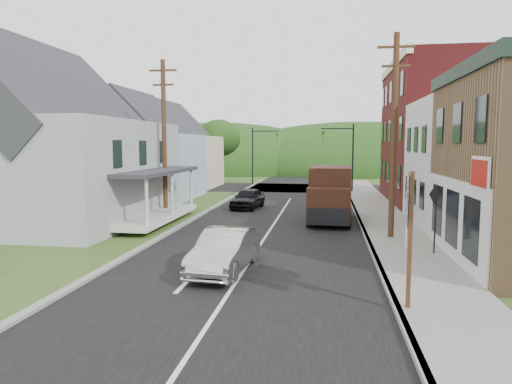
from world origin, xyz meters
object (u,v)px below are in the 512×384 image
at_px(silver_sedan, 225,251).
at_px(route_sign_cluster, 409,220).
at_px(delivery_van, 330,194).
at_px(dark_sedan, 248,199).
at_px(warning_sign, 435,210).

distance_m(silver_sedan, route_sign_cluster, 6.35).
relative_size(silver_sedan, delivery_van, 0.77).
relative_size(delivery_van, route_sign_cluster, 1.59).
bearing_deg(dark_sedan, silver_sedan, -75.92).
height_order(dark_sedan, route_sign_cluster, route_sign_cluster).
xyz_separation_m(dark_sedan, warning_sign, (9.16, -11.73, 1.11)).
relative_size(delivery_van, warning_sign, 2.15).
distance_m(delivery_van, warning_sign, 8.27).
height_order(silver_sedan, route_sign_cluster, route_sign_cluster).
xyz_separation_m(route_sign_cluster, warning_sign, (2.02, 6.14, -0.61)).
bearing_deg(dark_sedan, delivery_van, -32.17).
distance_m(silver_sedan, dark_sedan, 15.01).
height_order(silver_sedan, warning_sign, warning_sign).
distance_m(route_sign_cluster, warning_sign, 6.50).
bearing_deg(route_sign_cluster, dark_sedan, 120.70).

